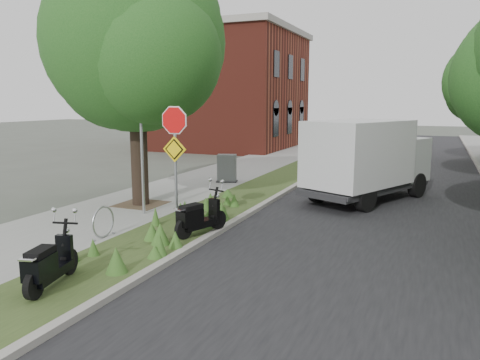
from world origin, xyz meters
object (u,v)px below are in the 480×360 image
object	(u,v)px
sign_assembly	(175,143)
scooter_near	(196,220)
scooter_far	(46,269)
utility_cabinet	(227,169)
box_truck	(367,157)

from	to	relation	value
sign_assembly	scooter_near	size ratio (longest dim) A/B	2.02
scooter_far	utility_cabinet	size ratio (longest dim) A/B	1.46
scooter_near	box_truck	bearing A→B (deg)	63.41
box_truck	utility_cabinet	distance (m)	5.75
box_truck	utility_cabinet	bearing A→B (deg)	169.41
sign_assembly	scooter_near	distance (m)	1.94
sign_assembly	scooter_far	bearing A→B (deg)	-92.08
sign_assembly	utility_cabinet	world-z (taller)	sign_assembly
scooter_near	utility_cabinet	distance (m)	7.67
box_truck	utility_cabinet	world-z (taller)	box_truck
scooter_near	box_truck	xyz separation A→B (m)	(3.11, 6.21, 1.00)
utility_cabinet	scooter_far	bearing A→B (deg)	-81.41
utility_cabinet	sign_assembly	bearing A→B (deg)	-75.48
sign_assembly	utility_cabinet	size ratio (longest dim) A/B	2.92
scooter_near	utility_cabinet	bearing A→B (deg)	108.85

